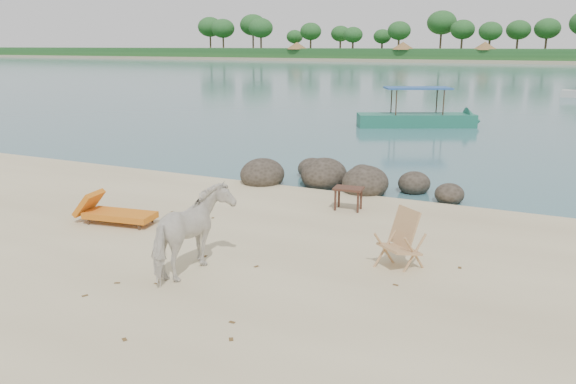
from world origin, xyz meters
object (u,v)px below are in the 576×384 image
boulders (332,179)px  cow (193,234)px  lounge_chair (120,212)px  side_table (348,200)px  deck_chair (400,242)px  boat_near (417,94)px

boulders → cow: (0.11, -7.23, 0.56)m
lounge_chair → side_table: bearing=28.7°
cow → boulders: bearing=-90.4°
boulders → cow: bearing=-89.1°
boulders → side_table: (1.30, -2.28, 0.07)m
side_table → deck_chair: deck_chair is taller
side_table → boat_near: (-1.91, 15.97, 1.32)m
lounge_chair → deck_chair: (6.45, 0.13, 0.22)m
boulders → deck_chair: bearing=-58.1°
boulders → cow: cow is taller
cow → boat_near: (-0.72, 20.93, 0.84)m
cow → lounge_chair: cow is taller
lounge_chair → boat_near: boat_near is taller
boulders → side_table: boulders is taller
boulders → deck_chair: deck_chair is taller
deck_chair → boat_near: size_ratio=0.16×
cow → side_table: size_ratio=2.58×
side_table → lounge_chair: size_ratio=0.35×
cow → side_table: cow is taller
cow → lounge_chair: bearing=-29.2°
deck_chair → side_table: bearing=161.6°
side_table → deck_chair: bearing=-61.5°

